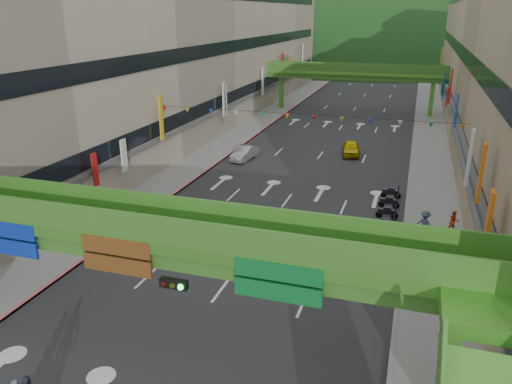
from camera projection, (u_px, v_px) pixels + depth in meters
road_slab at (336, 134)px, 61.05m from camera, size 18.00×140.00×0.02m
sidewalk_left at (251, 128)px, 64.19m from camera, size 4.00×140.00×0.15m
sidewalk_right at (430, 140)px, 57.86m from camera, size 4.00×140.00×0.15m
curb_left at (265, 129)px, 63.64m from camera, size 0.20×140.00×0.18m
curb_right at (413, 139)px, 58.41m from camera, size 0.20×140.00×0.18m
building_row_left at (191, 51)px, 63.28m from camera, size 12.80×95.00×19.00m
overpass_near at (179, 259)px, 19.06m from camera, size 28.00×12.27×7.10m
overpass_far at (354, 76)px, 72.65m from camera, size 28.00×2.20×7.10m
hill_left at (344, 58)px, 163.87m from camera, size 168.00×140.00×112.00m
hill_right at (470, 56)px, 170.28m from camera, size 208.00×176.00×128.00m
bunting_string at (300, 117)px, 41.12m from camera, size 26.00×0.36×0.47m
scooter_rider_mid at (273, 233)px, 31.42m from camera, size 0.88×1.60×1.98m
scooter_rider_far at (254, 233)px, 31.27m from camera, size 0.86×1.60×2.07m
parked_scooter_row at (388, 207)px, 36.98m from camera, size 1.60×7.16×1.08m
car_silver at (245, 153)px, 50.35m from camera, size 1.96×4.30×1.37m
car_yellow at (351, 148)px, 52.06m from camera, size 2.39×4.49×1.45m
pedestrian_red at (454, 224)px, 33.29m from camera, size 0.92×0.82×1.56m
pedestrian_dark at (460, 269)px, 27.22m from camera, size 1.14×0.84×1.80m
pedestrian_blue at (425, 226)px, 32.69m from camera, size 0.98×0.82×1.79m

